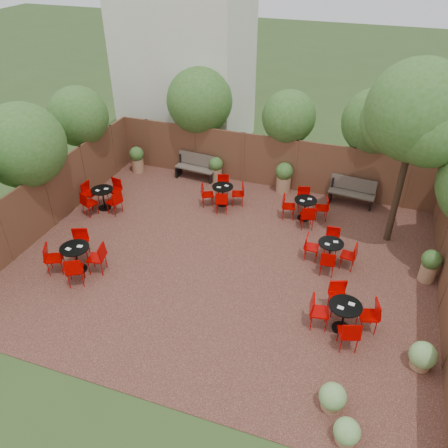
% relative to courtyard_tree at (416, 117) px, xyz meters
% --- Properties ---
extents(ground, '(80.00, 80.00, 0.00)m').
position_rel_courtyard_tree_xyz_m(ground, '(-4.51, -2.79, -4.06)').
color(ground, '#354F23').
rests_on(ground, ground).
extents(courtyard_paving, '(12.00, 10.00, 0.02)m').
position_rel_courtyard_tree_xyz_m(courtyard_paving, '(-4.51, -2.79, -4.05)').
color(courtyard_paving, '#361B16').
rests_on(courtyard_paving, ground).
extents(fence_back, '(12.00, 0.08, 2.00)m').
position_rel_courtyard_tree_xyz_m(fence_back, '(-4.51, 2.21, -3.06)').
color(fence_back, brown).
rests_on(fence_back, ground).
extents(fence_left, '(0.08, 10.00, 2.00)m').
position_rel_courtyard_tree_xyz_m(fence_left, '(-10.51, -2.79, -3.06)').
color(fence_left, brown).
rests_on(fence_left, ground).
extents(neighbour_building, '(5.00, 4.00, 8.00)m').
position_rel_courtyard_tree_xyz_m(neighbour_building, '(-9.01, 5.21, -0.06)').
color(neighbour_building, silver).
rests_on(neighbour_building, ground).
extents(overhang_foliage, '(15.72, 10.48, 2.63)m').
position_rel_courtyard_tree_xyz_m(overhang_foliage, '(-5.79, -0.01, -1.34)').
color(overhang_foliage, '#315D1E').
rests_on(overhang_foliage, ground).
extents(courtyard_tree, '(2.90, 2.83, 5.62)m').
position_rel_courtyard_tree_xyz_m(courtyard_tree, '(0.00, 0.00, 0.00)').
color(courtyard_tree, black).
rests_on(courtyard_tree, courtyard_paving).
extents(park_bench_left, '(1.62, 0.66, 0.98)m').
position_rel_courtyard_tree_xyz_m(park_bench_left, '(-7.30, 1.84, -3.54)').
color(park_bench_left, brown).
rests_on(park_bench_left, courtyard_paving).
extents(park_bench_right, '(1.62, 0.65, 0.98)m').
position_rel_courtyard_tree_xyz_m(park_bench_right, '(-1.35, 1.84, -3.54)').
color(park_bench_right, brown).
rests_on(park_bench_right, courtyard_paving).
extents(bistro_tables, '(10.24, 6.51, 0.93)m').
position_rel_courtyard_tree_xyz_m(bistro_tables, '(-4.89, -2.14, -3.60)').
color(bistro_tables, black).
rests_on(bistro_tables, courtyard_paving).
extents(planters, '(11.44, 4.19, 1.16)m').
position_rel_courtyard_tree_xyz_m(planters, '(-4.74, 1.05, -3.47)').
color(planters, '#9B704D').
rests_on(planters, courtyard_paving).
extents(low_shrubs, '(2.35, 2.96, 0.67)m').
position_rel_courtyard_tree_xyz_m(low_shrubs, '(0.03, -6.10, -3.74)').
color(low_shrubs, '#9B704D').
rests_on(low_shrubs, courtyard_paving).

